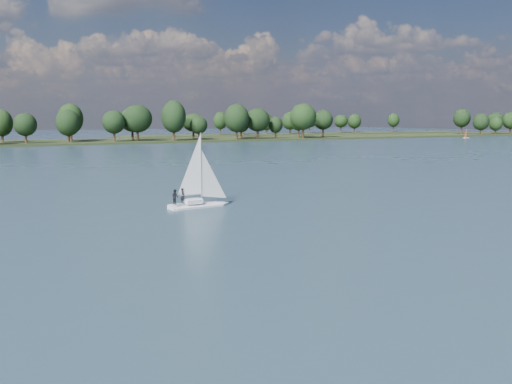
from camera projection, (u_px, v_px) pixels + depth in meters
ground at (96, 168)px, 106.22m from camera, size 700.00×700.00×0.00m
far_shore at (23, 144)px, 203.65m from camera, size 660.00×40.00×1.50m
far_shore_back at (316, 134)px, 321.54m from camera, size 220.00×30.00×1.40m
sailboat at (196, 186)px, 59.45m from camera, size 6.36×2.32×8.19m
dinghy_orange at (466, 136)px, 263.55m from camera, size 2.96×1.35×4.61m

